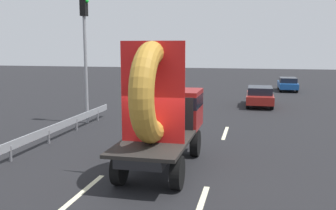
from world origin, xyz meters
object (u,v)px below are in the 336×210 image
object	(u,v)px
distant_sedan	(260,96)
oncoming_car	(288,84)
flatbed_truck	(163,110)
traffic_light	(85,43)

from	to	relation	value
distant_sedan	oncoming_car	distance (m)	10.01
flatbed_truck	distant_sedan	distance (m)	14.49
flatbed_truck	oncoming_car	distance (m)	24.48
flatbed_truck	distant_sedan	bearing A→B (deg)	76.86
distant_sedan	oncoming_car	world-z (taller)	distant_sedan
flatbed_truck	traffic_light	bearing A→B (deg)	131.64
oncoming_car	distant_sedan	bearing A→B (deg)	-104.90
flatbed_truck	distant_sedan	xyz separation A→B (m)	(3.28, 14.06, -1.21)
traffic_light	oncoming_car	xyz separation A→B (m)	(11.42, 17.48, -3.46)
flatbed_truck	distant_sedan	world-z (taller)	flatbed_truck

